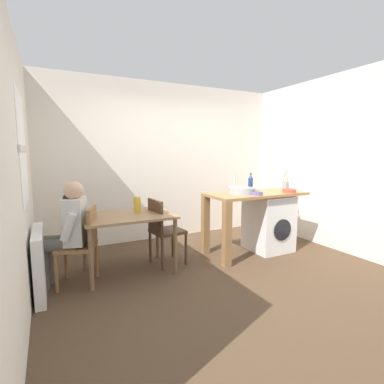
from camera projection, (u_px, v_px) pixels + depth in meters
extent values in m
plane|color=#4C3826|center=(216.00, 270.00, 3.75)|extent=(5.46, 5.46, 0.00)
cube|color=silver|center=(166.00, 162.00, 5.12)|extent=(4.60, 0.10, 2.70)
cube|color=silver|center=(15.00, 171.00, 2.61)|extent=(0.10, 3.80, 2.70)
cube|color=white|center=(22.00, 149.00, 2.88)|extent=(0.01, 0.90, 1.10)
cube|color=beige|center=(23.00, 149.00, 2.88)|extent=(0.02, 0.96, 0.06)
cube|color=silver|center=(335.00, 163.00, 4.52)|extent=(0.10, 3.80, 2.70)
cube|color=white|center=(39.00, 263.00, 3.07)|extent=(0.10, 0.80, 0.70)
cube|color=olive|center=(128.00, 216.00, 3.61)|extent=(1.10, 0.76, 0.03)
cylinder|color=brown|center=(91.00, 260.00, 3.14)|extent=(0.05, 0.05, 0.71)
cylinder|color=brown|center=(175.00, 246.00, 3.59)|extent=(0.05, 0.05, 0.71)
cylinder|color=brown|center=(84.00, 243.00, 3.73)|extent=(0.05, 0.05, 0.71)
cylinder|color=brown|center=(157.00, 233.00, 4.17)|extent=(0.05, 0.05, 0.71)
cube|color=olive|center=(77.00, 247.00, 3.28)|extent=(0.50, 0.50, 0.04)
cube|color=olive|center=(92.00, 227.00, 3.28)|extent=(0.15, 0.37, 0.45)
cylinder|color=olive|center=(56.00, 273.00, 3.11)|extent=(0.04, 0.04, 0.45)
cylinder|color=olive|center=(66.00, 261.00, 3.46)|extent=(0.04, 0.04, 0.45)
cylinder|color=olive|center=(91.00, 271.00, 3.16)|extent=(0.04, 0.04, 0.45)
cylinder|color=olive|center=(97.00, 259.00, 3.51)|extent=(0.04, 0.04, 0.45)
cube|color=#4C3323|center=(168.00, 231.00, 3.93)|extent=(0.45, 0.45, 0.04)
cube|color=#4C3323|center=(155.00, 217.00, 3.80)|extent=(0.08, 0.38, 0.45)
cylinder|color=#4C3323|center=(173.00, 242.00, 4.21)|extent=(0.04, 0.04, 0.45)
cylinder|color=#4C3323|center=(186.00, 248.00, 3.91)|extent=(0.04, 0.04, 0.45)
cylinder|color=#4C3323|center=(150.00, 246.00, 4.01)|extent=(0.04, 0.04, 0.45)
cylinder|color=#4C3323|center=(162.00, 253.00, 3.71)|extent=(0.04, 0.04, 0.45)
cylinder|color=#595651|center=(43.00, 271.00, 3.17)|extent=(0.11, 0.11, 0.45)
cylinder|color=#595651|center=(49.00, 264.00, 3.35)|extent=(0.11, 0.11, 0.45)
cylinder|color=#595651|center=(57.00, 246.00, 3.16)|extent=(0.42, 0.26, 0.14)
cylinder|color=#595651|center=(62.00, 241.00, 3.34)|extent=(0.42, 0.26, 0.14)
cube|color=silver|center=(75.00, 221.00, 3.24)|extent=(0.30, 0.39, 0.52)
cylinder|color=silver|center=(68.00, 227.00, 3.03)|extent=(0.21, 0.14, 0.31)
cylinder|color=silver|center=(78.00, 218.00, 3.44)|extent=(0.21, 0.14, 0.31)
sphere|color=tan|center=(74.00, 191.00, 3.19)|extent=(0.21, 0.21, 0.21)
sphere|color=black|center=(68.00, 198.00, 3.20)|extent=(0.12, 0.12, 0.12)
cube|color=#9E7042|center=(256.00, 194.00, 4.32)|extent=(1.50, 0.68, 0.04)
cube|color=olive|center=(227.00, 234.00, 3.82)|extent=(0.10, 0.10, 0.88)
cube|color=olive|center=(205.00, 225.00, 4.33)|extent=(0.10, 0.10, 0.88)
cube|color=white|center=(268.00, 223.00, 4.50)|extent=(0.60, 0.60, 0.86)
cylinder|color=black|center=(282.00, 230.00, 4.24)|extent=(0.32, 0.02, 0.32)
cube|color=#B2B2B7|center=(283.00, 202.00, 4.19)|extent=(0.54, 0.01, 0.08)
cylinder|color=#9EA0A5|center=(242.00, 191.00, 4.20)|extent=(0.38, 0.38, 0.09)
cylinder|color=#B2B2B7|center=(235.00, 183.00, 4.34)|extent=(0.02, 0.02, 0.28)
cylinder|color=navy|center=(250.00, 185.00, 4.46)|extent=(0.07, 0.07, 0.20)
cone|color=navy|center=(251.00, 176.00, 4.44)|extent=(0.07, 0.07, 0.06)
cylinder|color=#262626|center=(251.00, 174.00, 4.44)|extent=(0.03, 0.03, 0.02)
cylinder|color=slate|center=(256.00, 193.00, 4.07)|extent=(0.18, 0.18, 0.05)
cylinder|color=#3D375B|center=(256.00, 192.00, 4.07)|extent=(0.14, 0.14, 0.02)
cylinder|color=gray|center=(285.00, 186.00, 4.63)|extent=(0.11, 0.11, 0.13)
cylinder|color=#99724C|center=(284.00, 177.00, 4.61)|extent=(0.01, 0.04, 0.18)
cylinder|color=#99724C|center=(287.00, 177.00, 4.61)|extent=(0.01, 0.05, 0.18)
cylinder|color=#D84C38|center=(289.00, 191.00, 4.32)|extent=(0.20, 0.20, 0.05)
cylinder|color=maroon|center=(289.00, 190.00, 4.32)|extent=(0.16, 0.16, 0.03)
cylinder|color=gold|center=(137.00, 205.00, 3.75)|extent=(0.09, 0.09, 0.21)
cube|color=#B2B2B7|center=(258.00, 193.00, 4.21)|extent=(0.15, 0.06, 0.01)
cube|color=#262628|center=(258.00, 193.00, 4.21)|extent=(0.15, 0.06, 0.01)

